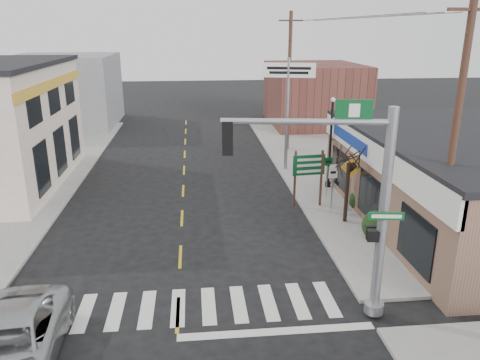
{
  "coord_description": "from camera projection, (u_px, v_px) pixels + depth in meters",
  "views": [
    {
      "loc": [
        0.68,
        -13.01,
        8.73
      ],
      "look_at": [
        2.52,
        5.08,
        2.8
      ],
      "focal_mm": 35.0,
      "sensor_mm": 36.0,
      "label": 1
    }
  ],
  "objects": [
    {
      "name": "shrub_back",
      "position": [
        359.0,
        200.0,
        23.38
      ],
      "size": [
        1.03,
        1.03,
        0.77
      ],
      "primitive_type": "ellipsoid",
      "color": "black",
      "rests_on": "sidewalk_right"
    },
    {
      "name": "utility_pole_far",
      "position": [
        289.0,
        81.0,
        33.38
      ],
      "size": [
        1.69,
        0.25,
        9.72
      ],
      "rotation": [
        0.0,
        0.0,
        -0.12
      ],
      "color": "#3D241B",
      "rests_on": "sidewalk_right"
    },
    {
      "name": "dance_center_sign",
      "position": [
        288.0,
        87.0,
        28.42
      ],
      "size": [
        3.25,
        0.2,
        6.91
      ],
      "rotation": [
        0.0,
        0.0,
        -0.24
      ],
      "color": "gray",
      "rests_on": "sidewalk_right"
    },
    {
      "name": "utility_pole_near",
      "position": [
        454.0,
        138.0,
        15.89
      ],
      "size": [
        1.7,
        0.26,
        9.79
      ],
      "rotation": [
        0.0,
        0.0,
        0.06
      ],
      "color": "#4D3425",
      "rests_on": "sidewalk_right"
    },
    {
      "name": "guide_sign",
      "position": [
        309.0,
        171.0,
        23.13
      ],
      "size": [
        1.65,
        0.14,
        2.89
      ],
      "rotation": [
        0.0,
        0.0,
        0.1
      ],
      "color": "#4D3023",
      "rests_on": "sidewalk_right"
    },
    {
      "name": "sidewalk_right",
      "position": [
        334.0,
        179.0,
        28.09
      ],
      "size": [
        6.0,
        38.0,
        0.13
      ],
      "primitive_type": "cube",
      "color": "gray",
      "rests_on": "ground"
    },
    {
      "name": "ground",
      "position": [
        178.0,
        314.0,
        14.95
      ],
      "size": [
        140.0,
        140.0,
        0.0
      ],
      "primitive_type": "plane",
      "color": "black",
      "rests_on": "ground"
    },
    {
      "name": "lamp_post",
      "position": [
        332.0,
        136.0,
        25.71
      ],
      "size": [
        0.66,
        0.52,
        5.05
      ],
      "rotation": [
        0.0,
        0.0,
        -0.41
      ],
      "color": "black",
      "rests_on": "sidewalk_right"
    },
    {
      "name": "shrub_front",
      "position": [
        378.0,
        225.0,
        20.13
      ],
      "size": [
        1.34,
        1.34,
        1.0
      ],
      "primitive_type": "ellipsoid",
      "color": "#1B3B1E",
      "rests_on": "sidewalk_right"
    },
    {
      "name": "suv",
      "position": [
        10.0,
        346.0,
        12.32
      ],
      "size": [
        2.82,
        5.57,
        1.51
      ],
      "primitive_type": "imported",
      "rotation": [
        0.0,
        0.0,
        0.06
      ],
      "color": "#ABADB0",
      "rests_on": "ground"
    },
    {
      "name": "fire_hydrant",
      "position": [
        376.0,
        227.0,
        20.37
      ],
      "size": [
        0.2,
        0.2,
        0.62
      ],
      "rotation": [
        0.0,
        0.0,
        -0.17
      ],
      "color": "gold",
      "rests_on": "sidewalk_right"
    },
    {
      "name": "crosswalk",
      "position": [
        178.0,
        307.0,
        15.33
      ],
      "size": [
        11.0,
        2.2,
        0.01
      ],
      "primitive_type": "cube",
      "color": "silver",
      "rests_on": "ground"
    },
    {
      "name": "sidewalk_left",
      "position": [
        23.0,
        189.0,
        26.36
      ],
      "size": [
        6.0,
        38.0,
        0.13
      ],
      "primitive_type": "cube",
      "color": "gray",
      "rests_on": "ground"
    },
    {
      "name": "center_line",
      "position": [
        182.0,
        218.0,
        22.52
      ],
      "size": [
        0.12,
        56.0,
        0.01
      ],
      "primitive_type": "cube",
      "color": "gold",
      "rests_on": "ground"
    },
    {
      "name": "bldg_distant_left",
      "position": [
        65.0,
        91.0,
        43.17
      ],
      "size": [
        9.0,
        10.0,
        6.4
      ],
      "primitive_type": "cube",
      "color": "gray",
      "rests_on": "ground"
    },
    {
      "name": "bldg_distant_right",
      "position": [
        314.0,
        95.0,
        43.61
      ],
      "size": [
        8.0,
        10.0,
        5.6
      ],
      "primitive_type": "cube",
      "color": "brown",
      "rests_on": "ground"
    },
    {
      "name": "bare_tree",
      "position": [
        350.0,
        152.0,
        20.81
      ],
      "size": [
        2.12,
        2.12,
        4.24
      ],
      "rotation": [
        0.0,
        0.0,
        -0.01
      ],
      "color": "black",
      "rests_on": "sidewalk_right"
    },
    {
      "name": "traffic_signal_pole",
      "position": [
        359.0,
        194.0,
        13.54
      ],
      "size": [
        5.32,
        0.39,
        6.73
      ],
      "rotation": [
        0.0,
        0.0,
        -0.14
      ],
      "color": "#909199",
      "rests_on": "sidewalk_right"
    },
    {
      "name": "ped_crossing_sign",
      "position": [
        351.0,
        174.0,
        22.55
      ],
      "size": [
        1.07,
        0.08,
        2.76
      ],
      "rotation": [
        0.0,
        0.0,
        -0.17
      ],
      "color": "gray",
      "rests_on": "sidewalk_right"
    }
  ]
}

